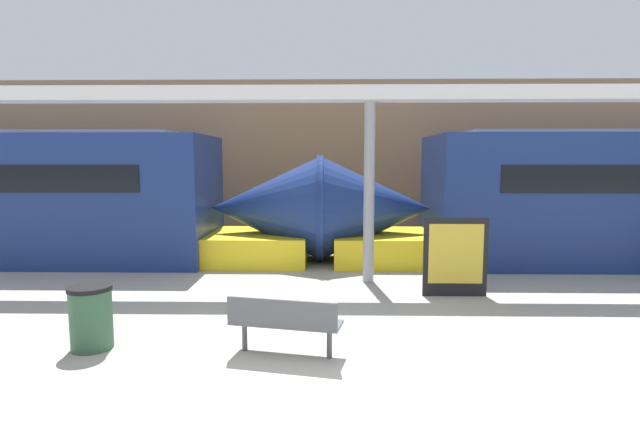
{
  "coord_description": "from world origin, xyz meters",
  "views": [
    {
      "loc": [
        0.15,
        -5.47,
        2.5
      ],
      "look_at": [
        -0.03,
        3.76,
        1.4
      ],
      "focal_mm": 28.0,
      "sensor_mm": 36.0,
      "label": 1
    }
  ],
  "objects": [
    {
      "name": "ground_plane",
      "position": [
        0.0,
        0.0,
        0.0
      ],
      "size": [
        60.0,
        60.0,
        0.0
      ],
      "primitive_type": "plane",
      "color": "#A8A093"
    },
    {
      "name": "station_wall",
      "position": [
        0.0,
        10.51,
        2.5
      ],
      "size": [
        56.0,
        0.2,
        5.0
      ],
      "primitive_type": "cube",
      "color": "#937051",
      "rests_on": "ground_plane"
    },
    {
      "name": "bench_near",
      "position": [
        -0.42,
        0.66,
        0.48
      ],
      "size": [
        1.49,
        0.73,
        0.78
      ],
      "rotation": [
        0.0,
        0.0,
        -0.21
      ],
      "color": "#4C4F54",
      "rests_on": "ground_plane"
    },
    {
      "name": "trash_bin",
      "position": [
        -3.02,
        0.88,
        0.43
      ],
      "size": [
        0.56,
        0.56,
        0.85
      ],
      "color": "#2D5138",
      "rests_on": "ground_plane"
    },
    {
      "name": "poster_board",
      "position": [
        2.46,
        3.58,
        0.73
      ],
      "size": [
        1.17,
        0.07,
        1.45
      ],
      "color": "black",
      "rests_on": "ground_plane"
    },
    {
      "name": "support_column_near",
      "position": [
        0.95,
        4.66,
        1.83
      ],
      "size": [
        0.22,
        0.22,
        3.67
      ],
      "primitive_type": "cylinder",
      "color": "gray",
      "rests_on": "ground_plane"
    },
    {
      "name": "canopy_beam",
      "position": [
        0.95,
        4.66,
        3.81
      ],
      "size": [
        28.0,
        0.6,
        0.28
      ],
      "primitive_type": "cube",
      "color": "silver",
      "rests_on": "support_column_near"
    }
  ]
}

